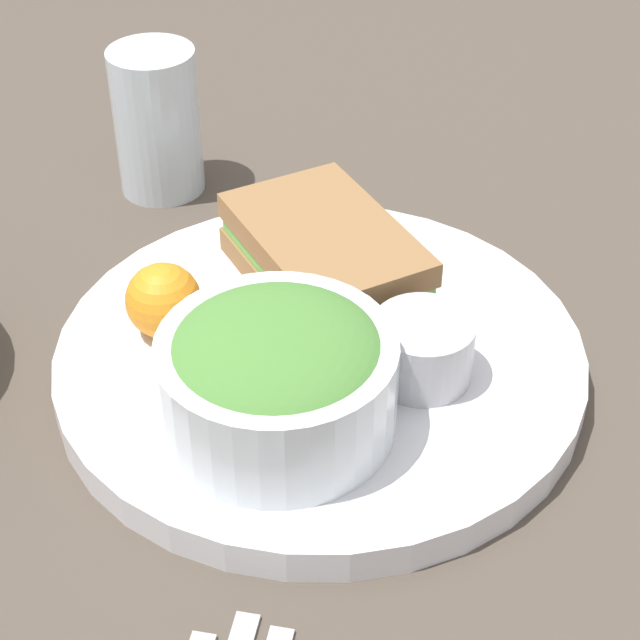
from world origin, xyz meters
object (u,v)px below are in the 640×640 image
Objects in this scene: plate at (320,359)px; sandwich at (325,256)px; dressing_cup at (422,349)px; drink_glass at (157,122)px; salad_bowl at (277,374)px.

sandwich is at bearing -7.96° from plate.
dressing_cup is 0.31m from drink_glass.
drink_glass reaches higher than plate.
drink_glass is at bearing 33.28° from sandwich.
plate is 0.26m from drink_glass.
drink_glass is (0.23, 0.10, 0.05)m from plate.
sandwich is 0.11m from dressing_cup.
salad_bowl is (-0.06, 0.03, 0.05)m from plate.
drink_glass is at bearing 23.67° from plate.
drink_glass is (0.26, 0.16, 0.02)m from dressing_cup.
salad_bowl is 0.09m from dressing_cup.
sandwich reaches higher than dressing_cup.
sandwich is 1.42× the size of drink_glass.
sandwich is at bearing -146.72° from drink_glass.
plate is at bearing 60.68° from dressing_cup.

